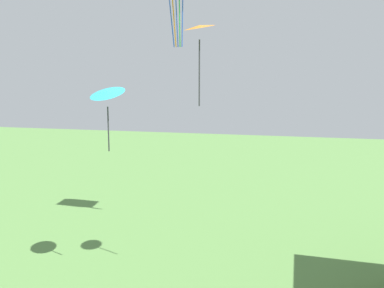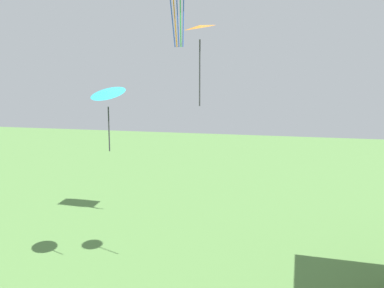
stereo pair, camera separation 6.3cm
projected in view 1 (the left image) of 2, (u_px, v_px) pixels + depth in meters
The scene contains 2 objects.
kite_cyan_delta at pixel (107, 93), 13.83m from camera, with size 1.51×1.46×2.51m.
kite_orange_delta at pixel (199, 29), 12.94m from camera, with size 1.46×1.46×2.92m.
Camera 1 is at (3.01, -1.20, 7.33)m, focal length 35.00 mm.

